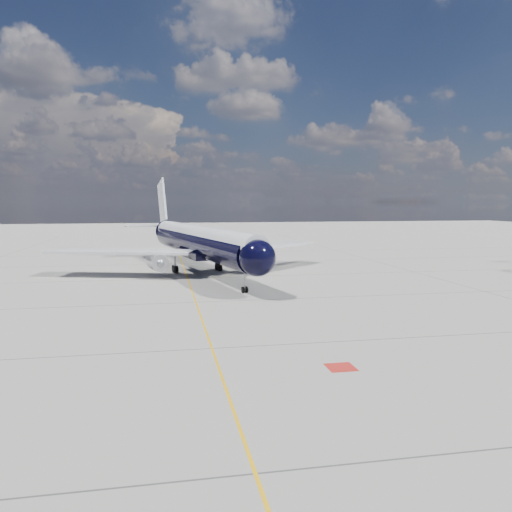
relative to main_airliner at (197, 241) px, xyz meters
name	(u,v)px	position (x,y,z in m)	size (l,w,h in m)	color
ground	(186,273)	(-1.61, -0.33, -4.14)	(320.00, 320.00, 0.00)	gray
taxiway_centerline	(188,278)	(-1.61, -5.33, -4.14)	(0.16, 160.00, 0.01)	#DE9C0B
red_marking	(341,367)	(5.19, -40.33, -4.14)	(1.60, 1.60, 0.01)	maroon
main_airliner	(197,241)	(0.00, 0.00, 0.00)	(37.05, 45.73, 13.34)	black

